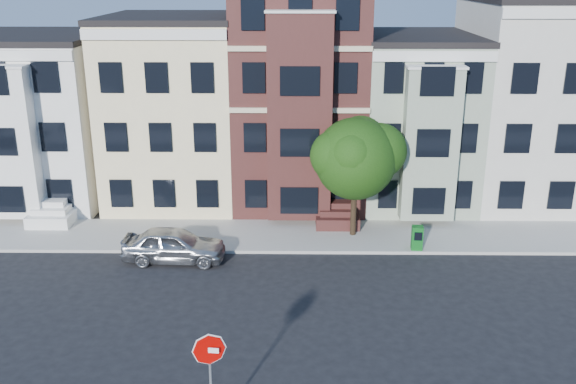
{
  "coord_description": "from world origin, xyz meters",
  "views": [
    {
      "loc": [
        -0.18,
        -21.38,
        12.47
      ],
      "look_at": [
        -0.48,
        2.7,
        4.2
      ],
      "focal_mm": 40.0,
      "sensor_mm": 36.0,
      "label": 1
    }
  ],
  "objects_px": {
    "newspaper_box": "(417,238)",
    "stop_sign": "(210,376)",
    "parked_car": "(174,245)",
    "street_tree": "(355,164)"
  },
  "relations": [
    {
      "from": "street_tree",
      "to": "newspaper_box",
      "type": "xyz_separation_m",
      "value": [
        2.84,
        -1.76,
        -3.06
      ]
    },
    {
      "from": "newspaper_box",
      "to": "parked_car",
      "type": "bearing_deg",
      "value": -170.14
    },
    {
      "from": "stop_sign",
      "to": "street_tree",
      "type": "bearing_deg",
      "value": 75.68
    },
    {
      "from": "parked_car",
      "to": "stop_sign",
      "type": "xyz_separation_m",
      "value": [
        3.16,
        -11.5,
        1.09
      ]
    },
    {
      "from": "parked_car",
      "to": "stop_sign",
      "type": "relative_size",
      "value": 1.34
    },
    {
      "from": "parked_car",
      "to": "newspaper_box",
      "type": "bearing_deg",
      "value": -81.66
    },
    {
      "from": "parked_car",
      "to": "stop_sign",
      "type": "distance_m",
      "value": 11.98
    },
    {
      "from": "street_tree",
      "to": "newspaper_box",
      "type": "distance_m",
      "value": 4.53
    },
    {
      "from": "parked_car",
      "to": "newspaper_box",
      "type": "distance_m",
      "value": 11.25
    },
    {
      "from": "newspaper_box",
      "to": "stop_sign",
      "type": "height_order",
      "value": "stop_sign"
    }
  ]
}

